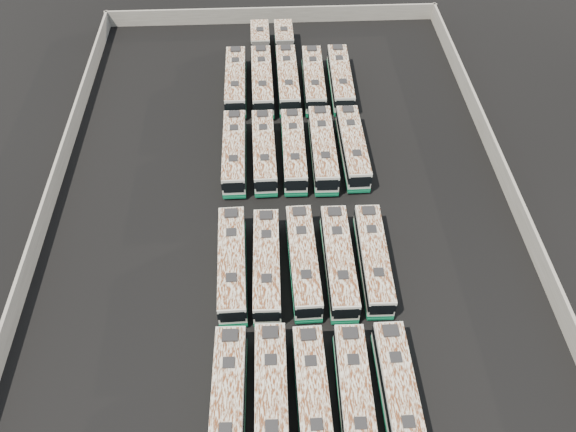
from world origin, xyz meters
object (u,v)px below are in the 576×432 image
(bus_midback_far_right, at_px, (353,147))
(bus_back_right, at_px, (313,80))
(bus_midfront_center, at_px, (303,261))
(bus_front_far_left, at_px, (228,402))
(bus_midback_center, at_px, (294,150))
(bus_midfront_far_right, at_px, (373,259))
(bus_back_far_left, at_px, (236,81))
(bus_midback_left, at_px, (264,151))
(bus_midfront_left, at_px, (267,265))
(bus_midback_far_left, at_px, (234,152))
(bus_front_right, at_px, (355,398))
(bus_front_left, at_px, (271,400))
(bus_midfront_right, at_px, (339,261))
(bus_midfront_far_left, at_px, (232,264))
(bus_midback_right, at_px, (323,149))
(bus_back_left, at_px, (261,66))
(bus_back_far_right, at_px, (340,79))
(bus_back_center, at_px, (286,65))
(bus_front_center, at_px, (313,399))
(bus_front_far_right, at_px, (399,396))

(bus_midback_far_right, relative_size, bus_back_right, 1.00)
(bus_midfront_center, bearing_deg, bus_midback_far_right, 65.92)
(bus_front_far_left, xyz_separation_m, bus_midback_center, (6.06, 26.57, -0.04))
(bus_midfront_far_right, xyz_separation_m, bus_back_far_left, (-12.28, 26.71, 0.05))
(bus_midback_far_right, xyz_separation_m, bus_back_far_left, (-12.27, 12.17, 0.02))
(bus_midback_left, height_order, bus_back_right, bus_back_right)
(bus_midfront_left, height_order, bus_back_far_left, bus_back_far_left)
(bus_front_far_left, relative_size, bus_midback_far_left, 1.02)
(bus_front_right, distance_m, bus_back_far_left, 40.09)
(bus_front_left, bearing_deg, bus_midfront_right, 63.77)
(bus_midfront_left, xyz_separation_m, bus_back_right, (6.07, 26.72, 0.02))
(bus_midback_far_right, xyz_separation_m, bus_back_right, (-3.14, 12.01, 0.00))
(bus_midfront_far_right, bearing_deg, bus_midfront_far_left, -179.12)
(bus_midback_right, distance_m, bus_back_left, 16.42)
(bus_midback_far_right, relative_size, bus_back_far_right, 0.99)
(bus_midfront_center, xyz_separation_m, bus_midback_far_right, (6.06, 14.48, 0.00))
(bus_midfront_right, xyz_separation_m, bus_midfront_far_right, (3.01, 0.13, -0.03))
(bus_midback_right, relative_size, bus_back_far_right, 1.02)
(bus_front_left, distance_m, bus_midfront_left, 12.03)
(bus_midback_center, bearing_deg, bus_midfront_right, -77.34)
(bus_midfront_left, relative_size, bus_back_right, 0.99)
(bus_midback_right, relative_size, bus_back_center, 0.65)
(bus_midfront_center, height_order, bus_midback_center, bus_midfront_center)
(bus_midfront_center, height_order, bus_back_far_left, bus_back_far_left)
(bus_midfront_far_right, xyz_separation_m, bus_back_right, (-3.15, 26.54, 0.03))
(bus_back_far_left, bearing_deg, bus_midfront_far_right, -65.53)
(bus_front_center, height_order, bus_midfront_center, bus_midfront_center)
(bus_midfront_center, bearing_deg, bus_midback_left, 100.94)
(bus_midback_far_left, bearing_deg, bus_midback_center, -0.23)
(bus_midback_left, xyz_separation_m, bus_back_far_left, (-3.10, 12.40, 0.04))
(bus_midback_center, bearing_deg, bus_front_far_left, -102.38)
(bus_front_left, height_order, bus_midback_center, bus_front_left)
(bus_midback_far_left, xyz_separation_m, bus_midback_far_right, (12.22, 0.23, 0.01))
(bus_midback_left, bearing_deg, bus_midback_far_right, 0.51)
(bus_midback_right, xyz_separation_m, bus_back_far_right, (3.15, 12.26, -0.03))
(bus_front_far_left, xyz_separation_m, bus_midfront_center, (6.12, 12.33, -0.02))
(bus_midfront_far_left, bearing_deg, bus_back_right, 69.94)
(bus_front_far_right, height_order, bus_back_left, bus_back_left)
(bus_midfront_far_left, bearing_deg, bus_midfront_center, -1.02)
(bus_back_far_left, xyz_separation_m, bus_back_left, (3.06, 2.89, 0.02))
(bus_midback_far_left, height_order, bus_back_center, bus_back_center)
(bus_front_right, bearing_deg, bus_front_far_right, 0.46)
(bus_midback_center, bearing_deg, bus_midfront_far_right, -66.33)
(bus_front_right, xyz_separation_m, bus_back_center, (-3.07, 41.98, 0.05))
(bus_midback_center, relative_size, bus_back_far_left, 0.98)
(bus_midfront_far_right, distance_m, bus_midback_center, 15.56)
(bus_midfront_far_right, relative_size, bus_midback_right, 0.96)
(bus_back_left, bearing_deg, bus_midfront_far_left, -96.35)
(bus_midback_left, xyz_separation_m, bus_back_far_right, (9.21, 12.30, 0.03))
(bus_midfront_left, bearing_deg, bus_midback_far_left, 102.58)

